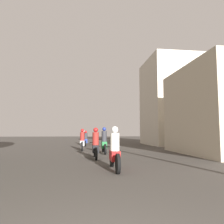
{
  "coord_description": "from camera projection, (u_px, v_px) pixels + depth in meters",
  "views": [
    {
      "loc": [
        -0.11,
        -1.7,
        1.35
      ],
      "look_at": [
        2.28,
        16.14,
        2.97
      ],
      "focal_mm": 35.0,
      "sensor_mm": 36.0,
      "label": 1
    }
  ],
  "objects": [
    {
      "name": "motorcycle_blue",
      "position": [
        86.0,
        140.0,
        20.54
      ],
      "size": [
        0.6,
        2.0,
        1.43
      ],
      "rotation": [
        0.0,
        0.0,
        -0.1
      ],
      "color": "black",
      "rests_on": "ground_plane"
    },
    {
      "name": "motorcycle_yellow",
      "position": [
        83.0,
        139.0,
        22.88
      ],
      "size": [
        0.6,
        1.99,
        1.52
      ],
      "rotation": [
        0.0,
        0.0,
        0.1
      ],
      "color": "black",
      "rests_on": "ground_plane"
    },
    {
      "name": "motorcycle_red",
      "position": [
        115.0,
        152.0,
        7.71
      ],
      "size": [
        0.6,
        2.11,
        1.54
      ],
      "rotation": [
        0.0,
        0.0,
        0.16
      ],
      "color": "black",
      "rests_on": "ground_plane"
    },
    {
      "name": "motorcycle_green",
      "position": [
        104.0,
        143.0,
        13.59
      ],
      "size": [
        0.6,
        2.11,
        1.62
      ],
      "rotation": [
        0.0,
        0.0,
        0.1
      ],
      "color": "black",
      "rests_on": "ground_plane"
    },
    {
      "name": "motorcycle_white",
      "position": [
        82.0,
        142.0,
        15.73
      ],
      "size": [
        0.6,
        2.05,
        1.55
      ],
      "rotation": [
        0.0,
        0.0,
        0.11
      ],
      "color": "black",
      "rests_on": "ground_plane"
    },
    {
      "name": "motorcycle_black",
      "position": [
        96.0,
        146.0,
        10.97
      ],
      "size": [
        0.6,
        1.86,
        1.55
      ],
      "rotation": [
        0.0,
        0.0,
        0.05
      ],
      "color": "black",
      "rests_on": "ground_plane"
    },
    {
      "name": "building_right_far",
      "position": [
        173.0,
        102.0,
        22.85
      ],
      "size": [
        5.51,
        6.26,
        8.85
      ],
      "color": "beige",
      "rests_on": "ground_plane"
    }
  ]
}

